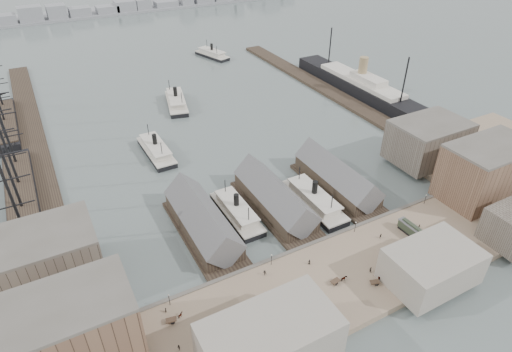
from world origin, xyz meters
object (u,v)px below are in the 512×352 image
horse_cart_center (341,280)px  horse_cart_right (379,278)px  ocean_steamer (361,86)px  ferry_docked_west (237,211)px  tram (412,230)px  horse_cart_left (177,317)px

horse_cart_center → horse_cart_right: size_ratio=1.02×
ocean_steamer → horse_cart_right: size_ratio=20.46×
ferry_docked_west → ocean_steamer: 122.60m
ferry_docked_west → horse_cart_right: (20.71, -45.39, 0.56)m
horse_cart_center → horse_cart_right: horse_cart_right is taller
horse_cart_center → ocean_steamer: bearing=-49.7°
tram → horse_cart_right: (-21.68, -9.71, -0.95)m
ferry_docked_west → horse_cart_left: bearing=-135.4°
horse_cart_center → horse_cart_right: 10.32m
ferry_docked_west → horse_cart_right: bearing=-65.5°
ocean_steamer → horse_cart_right: 137.51m
ferry_docked_west → ocean_steamer: bearing=31.1°
ferry_docked_west → ocean_steamer: (105.00, 63.25, 2.00)m
tram → horse_cart_center: 31.40m
ocean_steamer → horse_cart_center: (-93.56, -104.12, -1.45)m
ocean_steamer → ferry_docked_west: bearing=-148.9°
ferry_docked_west → horse_cart_center: size_ratio=5.45×
tram → horse_cart_left: (-74.17, 4.30, -1.00)m
horse_cart_right → ocean_steamer: bearing=-20.5°
ocean_steamer → tram: (-62.61, -98.94, -0.49)m
horse_cart_left → horse_cart_center: 44.25m
tram → horse_cart_center: size_ratio=1.98×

